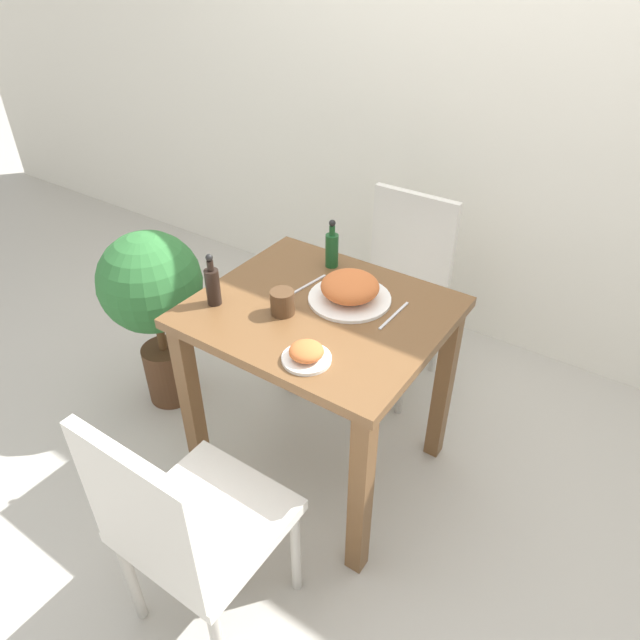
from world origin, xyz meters
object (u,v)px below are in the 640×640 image
object	(u,v)px
drink_cup	(282,302)
food_plate	(350,289)
chair_near	(184,525)
chair_far	(398,282)
condiment_bottle	(332,248)
side_plate	(306,354)
potted_plant_left	(153,295)
sauce_bottle	(213,285)

from	to	relation	value
drink_cup	food_plate	bearing A→B (deg)	53.12
chair_near	chair_far	world-z (taller)	same
chair_near	condiment_bottle	distance (m)	1.09
drink_cup	condiment_bottle	world-z (taller)	condiment_bottle
chair_near	side_plate	distance (m)	0.58
potted_plant_left	drink_cup	bearing A→B (deg)	-2.33
chair_far	side_plate	world-z (taller)	chair_far
chair_near	condiment_bottle	bearing A→B (deg)	-79.47
chair_near	chair_far	xyz separation A→B (m)	(-0.11, 1.46, 0.00)
drink_cup	side_plate	bearing A→B (deg)	-37.26
chair_far	drink_cup	bearing A→B (deg)	-93.03
food_plate	chair_near	bearing A→B (deg)	-89.50
side_plate	potted_plant_left	xyz separation A→B (m)	(-0.93, 0.19, -0.23)
chair_near	potted_plant_left	world-z (taller)	chair_near
condiment_bottle	chair_far	bearing A→B (deg)	79.63
chair_far	condiment_bottle	xyz separation A→B (m)	(-0.08, -0.43, 0.34)
sauce_bottle	potted_plant_left	world-z (taller)	sauce_bottle
potted_plant_left	chair_near	bearing A→B (deg)	-38.62
drink_cup	chair_far	bearing A→B (deg)	86.97
condiment_bottle	food_plate	bearing A→B (deg)	-42.15
condiment_bottle	potted_plant_left	world-z (taller)	condiment_bottle
food_plate	drink_cup	world-z (taller)	food_plate
chair_near	side_plate	world-z (taller)	chair_near
side_plate	potted_plant_left	size ratio (longest dim) A/B	0.18
chair_far	chair_near	bearing A→B (deg)	-85.67
chair_far	food_plate	world-z (taller)	chair_far
side_plate	condiment_bottle	bearing A→B (deg)	115.67
side_plate	potted_plant_left	world-z (taller)	potted_plant_left
chair_near	drink_cup	distance (m)	0.75
chair_far	drink_cup	xyz separation A→B (m)	(-0.04, -0.79, 0.31)
chair_near	potted_plant_left	distance (m)	1.11
food_plate	drink_cup	xyz separation A→B (m)	(-0.14, -0.19, -0.00)
sauce_bottle	condiment_bottle	bearing A→B (deg)	66.52
chair_near	food_plate	size ratio (longest dim) A/B	3.08
side_plate	chair_near	bearing A→B (deg)	-96.74
sauce_bottle	potted_plant_left	bearing A→B (deg)	166.79
potted_plant_left	chair_far	bearing A→B (deg)	45.24
condiment_bottle	drink_cup	bearing A→B (deg)	-83.98
food_plate	sauce_bottle	bearing A→B (deg)	-143.46
drink_cup	potted_plant_left	xyz separation A→B (m)	(-0.72, 0.03, -0.25)
side_plate	chair_far	bearing A→B (deg)	100.09
chair_near	potted_plant_left	xyz separation A→B (m)	(-0.87, 0.69, 0.06)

